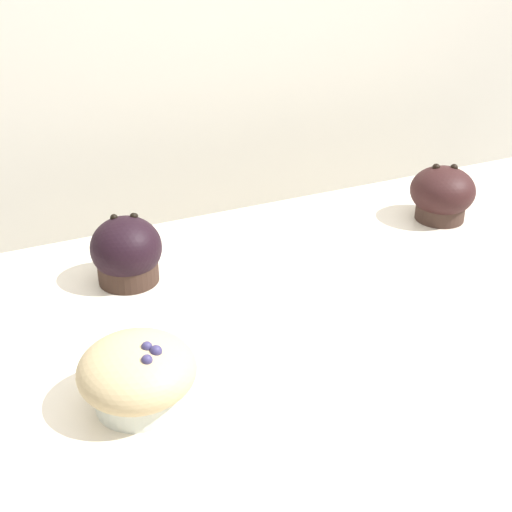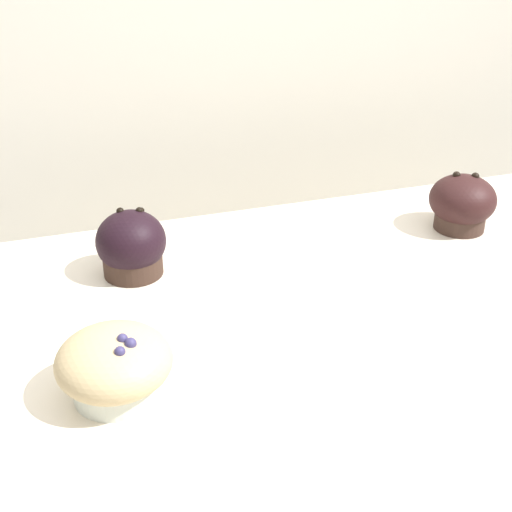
% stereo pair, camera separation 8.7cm
% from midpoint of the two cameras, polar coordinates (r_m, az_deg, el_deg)
% --- Properties ---
extents(wall_back, '(3.20, 0.10, 1.80)m').
position_cam_midpoint_polar(wall_back, '(1.37, 1.18, 8.73)').
color(wall_back, beige).
rests_on(wall_back, ground).
extents(muffin_front_center, '(0.11, 0.11, 0.08)m').
position_cam_midpoint_polar(muffin_front_center, '(0.70, -7.78, -8.81)').
color(muffin_front_center, silver).
rests_on(muffin_front_center, display_counter).
extents(muffin_back_left, '(0.09, 0.09, 0.08)m').
position_cam_midpoint_polar(muffin_back_left, '(1.07, 18.41, 3.97)').
color(muffin_back_left, '#3B2821').
rests_on(muffin_back_left, display_counter).
extents(muffin_back_right, '(0.09, 0.09, 0.09)m').
position_cam_midpoint_polar(muffin_back_right, '(0.91, -7.27, 0.73)').
color(muffin_back_right, '#37251D').
rests_on(muffin_back_right, display_counter).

